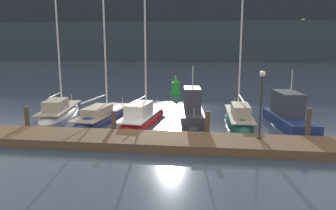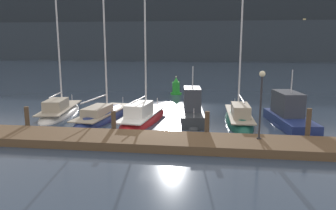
% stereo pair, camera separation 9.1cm
% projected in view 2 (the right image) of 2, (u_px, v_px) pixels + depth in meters
% --- Properties ---
extents(ground_plane, '(400.00, 400.00, 0.00)m').
position_uv_depth(ground_plane, '(161.00, 135.00, 19.85)').
color(ground_plane, '#2D3D51').
extents(dock, '(24.67, 2.80, 0.45)m').
position_uv_depth(dock, '(155.00, 141.00, 17.82)').
color(dock, brown).
rests_on(dock, ground).
extents(mooring_pile_0, '(0.28, 0.28, 1.59)m').
position_uv_depth(mooring_pile_0, '(27.00, 119.00, 20.42)').
color(mooring_pile_0, '#4C3D2D').
rests_on(mooring_pile_0, ground).
extents(mooring_pile_1, '(0.28, 0.28, 1.47)m').
position_uv_depth(mooring_pile_1, '(114.00, 123.00, 19.70)').
color(mooring_pile_1, '#4C3D2D').
rests_on(mooring_pile_1, ground).
extents(mooring_pile_2, '(0.28, 0.28, 1.61)m').
position_uv_depth(mooring_pile_2, '(207.00, 125.00, 18.94)').
color(mooring_pile_2, '#4C3D2D').
rests_on(mooring_pile_2, ground).
extents(mooring_pile_3, '(0.28, 0.28, 1.94)m').
position_uv_depth(mooring_pile_3, '(308.00, 126.00, 18.17)').
color(mooring_pile_3, '#4C3D2D').
rests_on(mooring_pile_3, ground).
extents(sailboat_berth_1, '(3.23, 7.65, 9.75)m').
position_uv_depth(sailboat_berth_1, '(60.00, 112.00, 25.42)').
color(sailboat_berth_1, white).
rests_on(sailboat_berth_1, ground).
extents(sailboat_berth_2, '(3.06, 8.49, 12.44)m').
position_uv_depth(sailboat_berth_2, '(103.00, 117.00, 24.11)').
color(sailboat_berth_2, navy).
rests_on(sailboat_berth_2, ground).
extents(sailboat_berth_3, '(3.02, 8.23, 12.65)m').
position_uv_depth(sailboat_berth_3, '(143.00, 118.00, 23.44)').
color(sailboat_berth_3, red).
rests_on(sailboat_berth_3, ground).
extents(motorboat_berth_4, '(2.20, 4.98, 4.47)m').
position_uv_depth(motorboat_berth_4, '(192.00, 116.00, 22.98)').
color(motorboat_berth_4, '#2D3338').
rests_on(motorboat_berth_4, ground).
extents(sailboat_berth_5, '(2.02, 7.63, 11.24)m').
position_uv_depth(sailboat_berth_5, '(239.00, 120.00, 23.02)').
color(sailboat_berth_5, '#195647').
rests_on(sailboat_berth_5, ground).
extents(motorboat_berth_6, '(2.93, 6.52, 4.21)m').
position_uv_depth(motorboat_berth_6, '(289.00, 119.00, 22.01)').
color(motorboat_berth_6, navy).
rests_on(motorboat_berth_6, ground).
extents(channel_buoy, '(1.20, 1.20, 1.97)m').
position_uv_depth(channel_buoy, '(176.00, 87.00, 35.23)').
color(channel_buoy, green).
rests_on(channel_buoy, ground).
extents(dock_lamppost, '(0.32, 0.32, 3.63)m').
position_uv_depth(dock_lamppost, '(261.00, 93.00, 17.01)').
color(dock_lamppost, '#2D2D33').
rests_on(dock_lamppost, dock).
extents(hillside_backdrop, '(240.00, 23.00, 21.35)m').
position_uv_depth(hillside_backdrop, '(191.00, 29.00, 106.47)').
color(hillside_backdrop, '#232B33').
rests_on(hillside_backdrop, ground).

